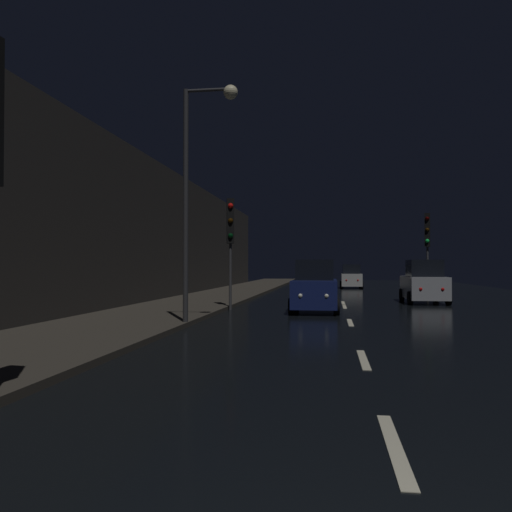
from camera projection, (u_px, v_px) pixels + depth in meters
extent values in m
cube|color=black|center=(343.00, 302.00, 26.63)|extent=(26.66, 84.00, 0.02)
cube|color=#38332B|center=(207.00, 299.00, 27.64)|extent=(4.40, 84.00, 0.15)
cube|color=#2D2B28|center=(136.00, 229.00, 24.61)|extent=(0.80, 63.00, 7.20)
cube|color=beige|center=(394.00, 446.00, 5.35)|extent=(0.16, 2.20, 0.01)
cube|color=beige|center=(363.00, 359.00, 10.33)|extent=(0.16, 2.20, 0.01)
cube|color=beige|center=(350.00, 322.00, 17.05)|extent=(0.16, 2.20, 0.01)
cube|color=beige|center=(345.00, 307.00, 23.63)|extent=(0.16, 2.20, 0.01)
cube|color=beige|center=(343.00, 303.00, 26.08)|extent=(0.16, 2.20, 0.01)
cylinder|color=#38383A|center=(428.00, 273.00, 29.50)|extent=(0.12, 0.12, 2.95)
cube|color=black|center=(427.00, 230.00, 29.55)|extent=(0.37, 0.39, 1.90)
sphere|color=black|center=(427.00, 219.00, 29.39)|extent=(0.22, 0.22, 0.22)
sphere|color=black|center=(427.00, 230.00, 29.38)|extent=(0.22, 0.22, 0.22)
sphere|color=#19D84C|center=(427.00, 241.00, 29.37)|extent=(0.22, 0.22, 0.22)
cylinder|color=#38383A|center=(230.00, 277.00, 22.02)|extent=(0.12, 0.12, 2.81)
cube|color=black|center=(230.00, 221.00, 22.06)|extent=(0.38, 0.40, 1.90)
sphere|color=red|center=(231.00, 206.00, 21.90)|extent=(0.22, 0.22, 0.22)
sphere|color=black|center=(231.00, 221.00, 21.88)|extent=(0.22, 0.22, 0.22)
sphere|color=black|center=(231.00, 236.00, 21.87)|extent=(0.22, 0.22, 0.22)
cylinder|color=#2D2D30|center=(186.00, 208.00, 15.96)|extent=(0.16, 0.16, 7.30)
cylinder|color=#2D2D30|center=(208.00, 90.00, 15.92)|extent=(1.40, 0.10, 0.10)
sphere|color=beige|center=(231.00, 92.00, 15.82)|extent=(0.44, 0.44, 0.44)
cube|color=#141E51|center=(315.00, 293.00, 21.21)|extent=(1.75, 4.09, 1.07)
cube|color=black|center=(315.00, 270.00, 21.37)|extent=(1.49, 2.05, 0.82)
cylinder|color=black|center=(337.00, 307.00, 19.66)|extent=(0.21, 0.62, 0.62)
cylinder|color=black|center=(291.00, 306.00, 19.90)|extent=(0.21, 0.62, 0.62)
cylinder|color=black|center=(336.00, 302.00, 22.50)|extent=(0.21, 0.62, 0.62)
cylinder|color=black|center=(296.00, 301.00, 22.74)|extent=(0.21, 0.62, 0.62)
sphere|color=white|center=(327.00, 296.00, 19.15)|extent=(0.18, 0.18, 0.18)
sphere|color=white|center=(300.00, 296.00, 19.29)|extent=(0.18, 0.18, 0.18)
sphere|color=red|center=(327.00, 291.00, 23.13)|extent=(0.18, 0.18, 0.18)
sphere|color=red|center=(305.00, 291.00, 23.26)|extent=(0.18, 0.18, 0.18)
cube|color=#A5A8AD|center=(424.00, 287.00, 26.26)|extent=(1.80, 4.20, 1.10)
cube|color=black|center=(424.00, 268.00, 26.13)|extent=(1.53, 2.10, 0.84)
cylinder|color=black|center=(402.00, 295.00, 27.83)|extent=(0.22, 0.64, 0.64)
cylinder|color=black|center=(436.00, 295.00, 27.58)|extent=(0.22, 0.64, 0.64)
cylinder|color=black|center=(410.00, 298.00, 24.92)|extent=(0.22, 0.64, 0.64)
cylinder|color=black|center=(448.00, 298.00, 24.68)|extent=(0.22, 0.64, 0.64)
sphere|color=slate|center=(408.00, 286.00, 28.37)|extent=(0.18, 0.18, 0.18)
sphere|color=slate|center=(426.00, 286.00, 28.23)|extent=(0.18, 0.18, 0.18)
sphere|color=red|center=(421.00, 289.00, 24.30)|extent=(0.18, 0.18, 0.18)
sphere|color=red|center=(443.00, 289.00, 24.16)|extent=(0.18, 0.18, 0.18)
cube|color=silver|center=(351.00, 280.00, 43.39)|extent=(1.65, 3.84, 1.01)
cube|color=black|center=(351.00, 269.00, 43.27)|extent=(1.40, 1.92, 0.77)
cylinder|color=black|center=(341.00, 284.00, 44.82)|extent=(0.20, 0.59, 0.59)
cylinder|color=black|center=(360.00, 284.00, 44.60)|extent=(0.20, 0.59, 0.59)
cylinder|color=black|center=(342.00, 285.00, 42.16)|extent=(0.20, 0.59, 0.59)
cylinder|color=black|center=(362.00, 285.00, 41.94)|extent=(0.20, 0.59, 0.59)
sphere|color=slate|center=(345.00, 279.00, 45.31)|extent=(0.16, 0.16, 0.16)
sphere|color=slate|center=(356.00, 279.00, 45.19)|extent=(0.16, 0.16, 0.16)
sphere|color=red|center=(346.00, 280.00, 41.59)|extent=(0.16, 0.16, 0.16)
sphere|color=red|center=(358.00, 280.00, 41.46)|extent=(0.16, 0.16, 0.16)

